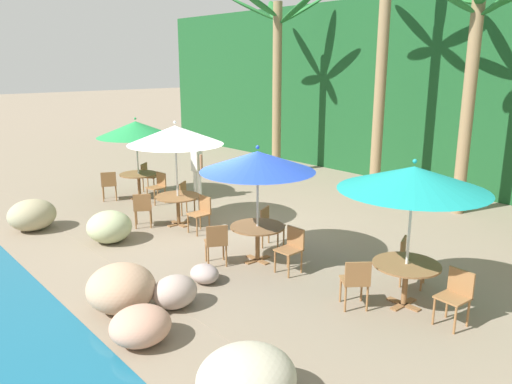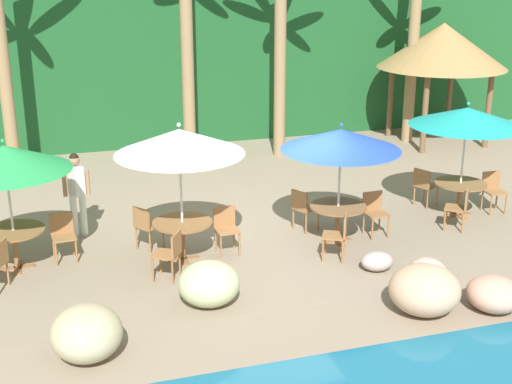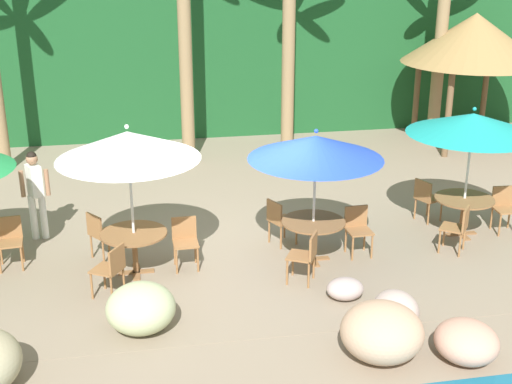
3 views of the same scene
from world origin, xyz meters
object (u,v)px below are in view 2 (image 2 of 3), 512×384
dining_table_green (14,236)px  chair_blue_inland (303,207)px  umbrella_green (5,158)px  palapa_hut (443,46)px  dining_table_teal (460,188)px  chair_green_seaward (63,233)px  chair_blue_seaward (374,210)px  chair_teal_left (460,206)px  umbrella_teal (467,117)px  chair_teal_seaward (493,188)px  umbrella_white (179,142)px  chair_white_inland (146,225)px  dining_table_blue (338,212)px  waiter_in_white (77,188)px  dining_table_white (182,228)px  chair_teal_inland (424,184)px  palm_tree_fourth (415,25)px  chair_white_seaward (226,226)px  chair_white_left (171,252)px  palm_tree_third (281,12)px  chair_blue_left (339,233)px

dining_table_green → chair_blue_inland: 5.53m
umbrella_green → palapa_hut: palapa_hut is taller
dining_table_teal → chair_green_seaward: bearing=178.9°
chair_blue_seaward → dining_table_teal: size_ratio=0.79×
dining_table_teal → chair_teal_left: bearing=-121.5°
umbrella_teal → chair_teal_seaward: 1.86m
umbrella_white → palapa_hut: size_ratio=0.69×
chair_white_inland → umbrella_teal: size_ratio=0.35×
dining_table_blue → waiter_in_white: waiter_in_white is taller
chair_teal_seaward → dining_table_white: bearing=-175.5°
umbrella_white → chair_teal_inland: bearing=12.4°
umbrella_teal → palm_tree_fourth: (2.05, 6.00, 1.24)m
chair_white_seaward → chair_white_left: size_ratio=1.00×
chair_teal_inland → palm_tree_third: size_ratio=0.15×
chair_blue_left → umbrella_green: bearing=166.6°
umbrella_green → dining_table_white: (2.92, -0.50, -1.43)m
chair_white_inland → dining_table_blue: (3.62, -0.69, 0.10)m
chair_white_inland → dining_table_teal: 6.68m
umbrella_white → waiter_in_white: bearing=134.5°
chair_white_inland → palapa_hut: size_ratio=0.23×
umbrella_teal → chair_white_seaward: bearing=-175.7°
chair_teal_inland → chair_teal_left: 1.47m
chair_blue_seaward → chair_teal_seaward: same height
chair_blue_seaward → waiter_in_white: (-5.62, 1.69, 0.47)m
dining_table_white → chair_teal_inland: chair_teal_inland is taller
chair_blue_left → chair_teal_seaward: same height
dining_table_white → chair_white_left: bearing=-115.3°
chair_green_seaward → chair_blue_inland: bearing=0.2°
dining_table_white → chair_blue_seaward: (3.89, 0.07, -0.10)m
dining_table_green → dining_table_blue: (5.97, -0.55, 0.00)m
chair_blue_inland → palapa_hut: size_ratio=0.23×
chair_white_inland → chair_blue_inland: same height
dining_table_white → chair_teal_seaward: bearing=4.5°
dining_table_green → chair_blue_seaward: bearing=-3.6°
dining_table_green → palapa_hut: palapa_hut is taller
chair_blue_inland → palapa_hut: bearing=41.2°
palm_tree_third → chair_green_seaward: bearing=-137.7°
dining_table_teal → chair_teal_seaward: chair_teal_seaward is taller
umbrella_teal → chair_teal_left: 1.86m
palm_tree_fourth → umbrella_green: bearing=-151.5°
umbrella_green → chair_white_inland: bearing=3.3°
chair_white_inland → chair_white_left: bearing=-81.6°
umbrella_white → palm_tree_fourth: (8.15, 6.51, 1.16)m
chair_blue_left → palm_tree_third: bearing=79.6°
dining_table_blue → umbrella_white: bearing=179.0°
umbrella_white → chair_teal_seaward: (6.96, 0.55, -1.73)m
dining_table_white → dining_table_blue: size_ratio=1.00×
chair_teal_left → palm_tree_third: size_ratio=0.15×
chair_white_left → dining_table_white: bearing=64.7°
dining_table_green → chair_blue_seaward: chair_blue_seaward is taller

